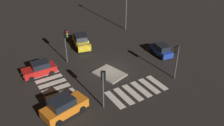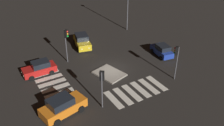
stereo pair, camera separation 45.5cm
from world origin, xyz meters
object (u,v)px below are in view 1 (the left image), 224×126
at_px(car_yellow, 81,41).
at_px(traffic_light_north, 176,54).
at_px(traffic_light_south, 66,39).
at_px(car_blue, 161,50).
at_px(traffic_light_east, 103,81).
at_px(car_red, 39,69).
at_px(car_orange, 64,107).
at_px(traffic_island, 109,74).

bearing_deg(car_yellow, traffic_light_north, 35.95).
bearing_deg(traffic_light_south, car_blue, 27.70).
bearing_deg(traffic_light_east, traffic_light_south, 36.11).
distance_m(car_red, traffic_light_east, 9.89).
distance_m(car_orange, car_blue, 16.41).
bearing_deg(car_orange, traffic_light_north, -15.82).
height_order(traffic_island, traffic_light_north, traffic_light_north).
bearing_deg(car_yellow, traffic_light_south, -34.81).
height_order(traffic_light_east, traffic_light_north, traffic_light_north).
distance_m(traffic_island, car_orange, 8.25).
distance_m(traffic_island, car_yellow, 8.48).
relative_size(car_red, car_yellow, 0.86).
distance_m(car_red, car_yellow, 8.56).
height_order(car_blue, traffic_light_south, traffic_light_south).
distance_m(traffic_island, traffic_light_south, 6.97).
bearing_deg(car_blue, car_orange, 113.94).
bearing_deg(car_blue, traffic_island, 102.06).
height_order(car_orange, traffic_light_north, traffic_light_north).
bearing_deg(car_blue, car_yellow, 54.76).
height_order(car_yellow, car_orange, car_orange).
distance_m(traffic_island, car_red, 8.32).
xyz_separation_m(car_red, traffic_light_north, (8.94, 13.00, 2.31)).
xyz_separation_m(car_red, traffic_light_east, (8.95, 3.55, 2.24)).
distance_m(car_orange, traffic_light_north, 13.42).
bearing_deg(traffic_island, car_orange, -62.81).
xyz_separation_m(car_blue, traffic_light_south, (-4.90, -11.60, 2.61)).
relative_size(car_blue, traffic_light_east, 0.95).
relative_size(car_red, car_blue, 1.02).
distance_m(car_yellow, traffic_light_north, 14.38).
bearing_deg(car_orange, car_yellow, 45.85).
bearing_deg(traffic_light_north, traffic_island, 7.92).
xyz_separation_m(car_yellow, car_blue, (8.00, 8.17, -0.13)).
bearing_deg(car_yellow, car_red, -47.86).
xyz_separation_m(traffic_light_north, traffic_light_south, (-9.99, -8.95, 0.25)).
relative_size(traffic_light_east, traffic_light_south, 0.90).
xyz_separation_m(car_red, traffic_light_south, (-1.05, 4.05, 2.56)).
bearing_deg(traffic_light_east, car_yellow, 22.25).
bearing_deg(traffic_island, car_red, -121.13).
relative_size(traffic_island, car_yellow, 0.89).
bearing_deg(car_blue, traffic_light_east, 122.03).
distance_m(car_blue, traffic_light_east, 13.34).
relative_size(traffic_island, traffic_light_south, 0.91).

